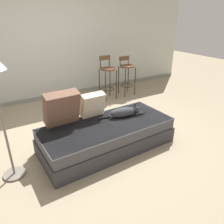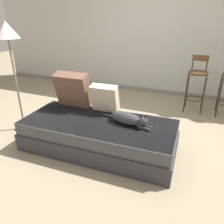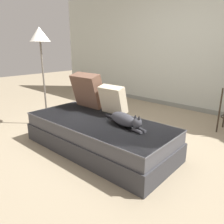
% 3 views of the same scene
% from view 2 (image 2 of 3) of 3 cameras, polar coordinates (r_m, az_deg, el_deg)
% --- Properties ---
extents(ground_plane, '(16.00, 16.00, 0.00)m').
position_cam_2_polar(ground_plane, '(3.35, -0.41, -5.82)').
color(ground_plane, gray).
rests_on(ground_plane, ground).
extents(wall_back_panel, '(8.00, 0.10, 2.60)m').
position_cam_2_polar(wall_back_panel, '(5.06, 10.09, 19.59)').
color(wall_back_panel, '#B7BCB2').
rests_on(wall_back_panel, ground).
extents(wall_baseboard_trim, '(8.00, 0.02, 0.09)m').
position_cam_2_polar(wall_baseboard_trim, '(5.25, 8.97, 5.80)').
color(wall_baseboard_trim, gray).
rests_on(wall_baseboard_trim, ground).
extents(couch, '(2.04, 0.95, 0.40)m').
position_cam_2_polar(couch, '(2.93, -3.48, -5.95)').
color(couch, '#353539').
rests_on(couch, ground).
extents(throw_pillow_corner, '(0.50, 0.32, 0.52)m').
position_cam_2_polar(throw_pillow_corner, '(3.26, -10.17, 5.78)').
color(throw_pillow_corner, brown).
rests_on(throw_pillow_corner, couch).
extents(throw_pillow_middle, '(0.38, 0.24, 0.40)m').
position_cam_2_polar(throw_pillow_middle, '(3.07, -1.91, 3.71)').
color(throw_pillow_middle, beige).
rests_on(throw_pillow_middle, couch).
extents(cat, '(0.73, 0.24, 0.19)m').
position_cam_2_polar(cat, '(2.75, 4.17, -1.69)').
color(cat, '#333338').
rests_on(cat, couch).
extents(bar_stool_near_window, '(0.34, 0.34, 1.01)m').
position_cam_2_polar(bar_stool_near_window, '(4.26, 21.31, 7.77)').
color(bar_stool_near_window, '#2D2319').
rests_on(bar_stool_near_window, ground).
extents(floor_lamp, '(0.32, 0.32, 1.60)m').
position_cam_2_polar(floor_lamp, '(3.43, -25.42, 16.42)').
color(floor_lamp, slate).
rests_on(floor_lamp, ground).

